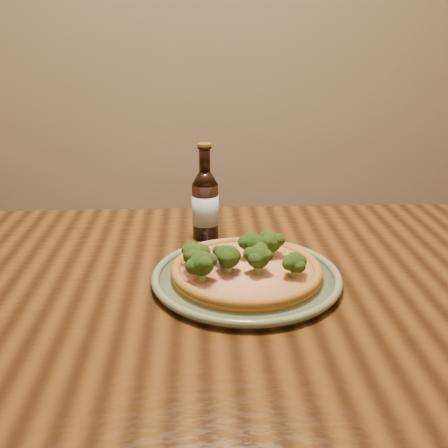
{
  "coord_description": "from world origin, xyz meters",
  "views": [
    {
      "loc": [
        0.06,
        -0.67,
        1.17
      ],
      "look_at": [
        0.1,
        0.25,
        0.82
      ],
      "focal_mm": 42.0,
      "sensor_mm": 36.0,
      "label": 1
    }
  ],
  "objects_px": {
    "beer_bottle": "(205,204)",
    "pizza": "(245,268)",
    "table": "(168,345)",
    "plate": "(246,277)"
  },
  "relations": [
    {
      "from": "beer_bottle",
      "to": "pizza",
      "type": "bearing_deg",
      "value": -81.27
    },
    {
      "from": "pizza",
      "to": "beer_bottle",
      "type": "relative_size",
      "value": 1.3
    },
    {
      "from": "table",
      "to": "beer_bottle",
      "type": "relative_size",
      "value": 7.91
    },
    {
      "from": "pizza",
      "to": "table",
      "type": "bearing_deg",
      "value": -161.46
    },
    {
      "from": "table",
      "to": "pizza",
      "type": "bearing_deg",
      "value": 18.54
    },
    {
      "from": "plate",
      "to": "beer_bottle",
      "type": "relative_size",
      "value": 1.64
    },
    {
      "from": "beer_bottle",
      "to": "plate",
      "type": "bearing_deg",
      "value": -80.44
    },
    {
      "from": "plate",
      "to": "pizza",
      "type": "height_order",
      "value": "pizza"
    },
    {
      "from": "beer_bottle",
      "to": "table",
      "type": "bearing_deg",
      "value": -113.44
    },
    {
      "from": "table",
      "to": "plate",
      "type": "bearing_deg",
      "value": 18.4
    }
  ]
}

